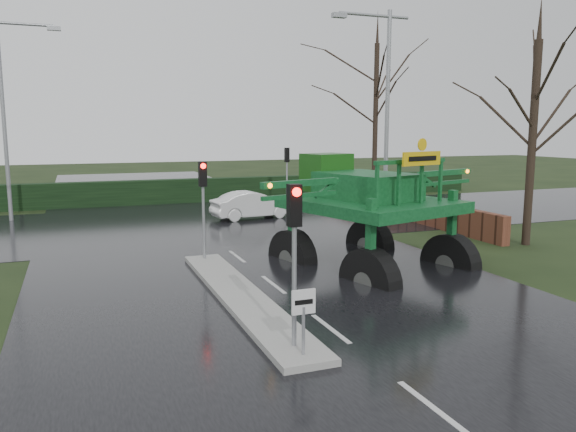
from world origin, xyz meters
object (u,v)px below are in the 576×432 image
object	(u,v)px
traffic_signal_near	(294,231)
traffic_signal_far	(287,163)
street_light_right	(382,99)
traffic_signal_mid	(203,189)
white_sedan	(253,219)
crop_sprayer	(366,198)
street_light_left_far	(9,101)
keep_left_sign	(303,311)

from	to	relation	value
traffic_signal_near	traffic_signal_far	world-z (taller)	same
traffic_signal_far	street_light_right	distance (m)	8.86
traffic_signal_mid	white_sedan	distance (m)	10.23
traffic_signal_mid	crop_sprayer	world-z (taller)	crop_sprayer
white_sedan	traffic_signal_far	bearing A→B (deg)	-48.31
traffic_signal_mid	street_light_left_far	bearing A→B (deg)	118.86
keep_left_sign	crop_sprayer	xyz separation A→B (m)	(4.03, 4.92, 1.50)
keep_left_sign	street_light_right	bearing A→B (deg)	54.88
traffic_signal_near	street_light_right	xyz separation A→B (m)	(9.49, 13.01, 3.40)
traffic_signal_near	crop_sprayer	size ratio (longest dim) A/B	0.38
white_sedan	crop_sprayer	bearing A→B (deg)	171.37
street_light_left_far	crop_sprayer	bearing A→B (deg)	-56.62
traffic_signal_near	keep_left_sign	bearing A→B (deg)	-90.00
traffic_signal_mid	street_light_right	xyz separation A→B (m)	(9.49, 4.51, 3.40)
keep_left_sign	traffic_signal_far	distance (m)	22.93
traffic_signal_near	white_sedan	size ratio (longest dim) A/B	0.82
traffic_signal_near	traffic_signal_far	size ratio (longest dim) A/B	1.00
keep_left_sign	traffic_signal_near	bearing A→B (deg)	90.00
crop_sprayer	white_sedan	world-z (taller)	crop_sprayer
traffic_signal_near	traffic_signal_mid	world-z (taller)	same
street_light_left_far	crop_sprayer	xyz separation A→B (m)	(10.93, -16.58, -3.43)
street_light_left_far	white_sedan	xyz separation A→B (m)	(11.39, -3.70, -5.99)
traffic_signal_near	traffic_signal_mid	bearing A→B (deg)	90.00
street_light_right	crop_sprayer	size ratio (longest dim) A/B	1.07
keep_left_sign	traffic_signal_near	world-z (taller)	traffic_signal_near
street_light_left_far	traffic_signal_near	bearing A→B (deg)	-71.83
traffic_signal_far	crop_sprayer	size ratio (longest dim) A/B	0.38
white_sedan	traffic_signal_mid	bearing A→B (deg)	146.40
keep_left_sign	street_light_left_far	world-z (taller)	street_light_left_far
traffic_signal_near	white_sedan	xyz separation A→B (m)	(4.50, 17.31, -2.59)
keep_left_sign	street_light_left_far	bearing A→B (deg)	107.78
keep_left_sign	crop_sprayer	bearing A→B (deg)	50.65
keep_left_sign	traffic_signal_near	size ratio (longest dim) A/B	0.38
traffic_signal_mid	traffic_signal_near	bearing A→B (deg)	-90.00
street_light_right	crop_sprayer	distance (m)	10.74
traffic_signal_near	crop_sprayer	bearing A→B (deg)	47.67
traffic_signal_far	crop_sprayer	xyz separation A→B (m)	(-3.77, -16.59, -0.03)
traffic_signal_far	street_light_left_far	xyz separation A→B (m)	(-14.69, -0.01, 3.40)
traffic_signal_mid	crop_sprayer	distance (m)	5.73
street_light_left_far	traffic_signal_far	bearing A→B (deg)	0.03
keep_left_sign	traffic_signal_far	world-z (taller)	traffic_signal_far
traffic_signal_mid	white_sedan	size ratio (longest dim) A/B	0.82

